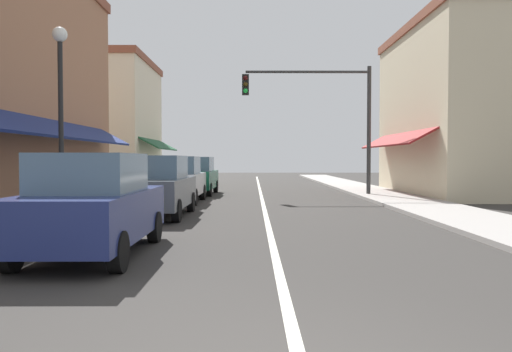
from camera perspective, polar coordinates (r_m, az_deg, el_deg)
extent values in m
plane|color=#33302D|center=(21.58, 0.65, -2.51)|extent=(80.00, 80.00, 0.00)
cube|color=gray|center=(22.17, -13.72, -2.29)|extent=(2.60, 56.00, 0.12)
cube|color=#A39E99|center=(22.36, 14.90, -2.26)|extent=(2.60, 56.00, 0.12)
cube|color=silver|center=(21.58, 0.65, -2.50)|extent=(0.14, 52.00, 0.01)
cube|color=slate|center=(16.81, -23.03, 0.85)|extent=(0.08, 10.64, 1.80)
cube|color=navy|center=(16.61, -21.14, 5.01)|extent=(1.27, 11.76, 0.73)
cube|color=slate|center=(20.12, -19.73, 13.78)|extent=(0.08, 1.10, 1.30)
cube|color=beige|center=(25.36, 21.20, 6.56)|extent=(4.15, 10.00, 7.54)
cube|color=brown|center=(25.99, 21.31, 15.31)|extent=(4.35, 10.20, 0.40)
cube|color=slate|center=(24.60, 16.76, 1.22)|extent=(0.08, 7.60, 1.80)
cube|color=maroon|center=(24.45, 15.41, 4.04)|extent=(1.27, 8.40, 0.73)
cube|color=slate|center=(22.82, 18.52, 11.32)|extent=(0.08, 1.10, 1.30)
cube|color=slate|center=(26.97, 15.44, 9.88)|extent=(0.08, 1.10, 1.30)
cube|color=beige|center=(32.92, -16.88, 5.42)|extent=(5.80, 8.00, 7.44)
cube|color=brown|center=(33.39, -16.95, 12.15)|extent=(6.00, 8.20, 0.40)
cube|color=slate|center=(32.17, -11.99, 1.41)|extent=(0.08, 6.08, 1.80)
cube|color=#194C2D|center=(32.06, -10.94, 3.56)|extent=(1.27, 6.72, 0.73)
cube|color=slate|center=(30.67, -12.71, 8.79)|extent=(0.08, 1.10, 1.30)
cube|color=slate|center=(34.09, -11.44, 8.10)|extent=(0.08, 1.10, 1.30)
cube|color=navy|center=(9.18, -17.96, -4.18)|extent=(1.73, 4.10, 0.80)
cube|color=slate|center=(9.03, -18.20, 0.36)|extent=(1.52, 2.00, 0.66)
cylinder|color=black|center=(10.75, -19.77, -5.46)|extent=(0.20, 0.62, 0.62)
cylinder|color=black|center=(10.33, -11.43, -5.68)|extent=(0.20, 0.62, 0.62)
cylinder|color=black|center=(8.28, -26.10, -7.74)|extent=(0.20, 0.62, 0.62)
cylinder|color=black|center=(7.73, -15.36, -8.29)|extent=(0.20, 0.62, 0.62)
cube|color=#4C5156|center=(14.87, -11.14, -1.81)|extent=(1.79, 4.13, 0.80)
cube|color=slate|center=(14.74, -11.23, 1.00)|extent=(1.55, 2.03, 0.66)
cylinder|color=black|center=(16.39, -12.88, -2.88)|extent=(0.21, 0.62, 0.62)
cylinder|color=black|center=(16.09, -7.38, -2.94)|extent=(0.21, 0.62, 0.62)
cylinder|color=black|center=(13.78, -15.50, -3.81)|extent=(0.21, 0.62, 0.62)
cylinder|color=black|center=(13.43, -8.99, -3.91)|extent=(0.21, 0.62, 0.62)
cube|color=#B7BABF|center=(19.54, -8.82, -0.91)|extent=(1.78, 4.12, 0.80)
cube|color=slate|center=(19.41, -8.88, 1.23)|extent=(1.55, 2.02, 0.66)
cylinder|color=black|center=(21.03, -10.36, -1.81)|extent=(0.21, 0.62, 0.62)
cylinder|color=black|center=(20.79, -6.07, -1.83)|extent=(0.21, 0.62, 0.62)
cylinder|color=black|center=(18.38, -11.93, -2.36)|extent=(0.21, 0.62, 0.62)
cylinder|color=black|center=(18.11, -7.03, -2.39)|extent=(0.21, 0.62, 0.62)
cube|color=#0F4C33|center=(23.86, -6.82, -0.39)|extent=(1.84, 4.15, 0.80)
cube|color=slate|center=(23.74, -6.86, 1.36)|extent=(1.58, 2.04, 0.66)
cylinder|color=black|center=(25.33, -8.16, -1.16)|extent=(0.22, 0.63, 0.62)
cylinder|color=black|center=(25.12, -4.59, -1.18)|extent=(0.22, 0.63, 0.62)
cylinder|color=black|center=(22.67, -9.28, -1.53)|extent=(0.22, 0.63, 0.62)
cylinder|color=black|center=(22.43, -5.30, -1.55)|extent=(0.22, 0.63, 0.62)
cylinder|color=#333333|center=(23.06, 12.67, 4.93)|extent=(0.18, 0.18, 5.79)
cylinder|color=#333333|center=(22.89, 5.86, 11.66)|extent=(5.50, 0.12, 0.12)
cube|color=black|center=(22.49, -1.20, 10.30)|extent=(0.30, 0.24, 0.90)
sphere|color=#420F0F|center=(22.41, -1.20, 11.05)|extent=(0.20, 0.20, 0.20)
sphere|color=#3D2D0C|center=(22.36, -1.20, 10.34)|extent=(0.20, 0.20, 0.20)
sphere|color=green|center=(22.33, -1.20, 9.63)|extent=(0.20, 0.20, 0.20)
cylinder|color=black|center=(13.19, -21.21, 4.35)|extent=(0.12, 0.12, 4.52)
sphere|color=white|center=(13.52, -21.35, 14.72)|extent=(0.36, 0.36, 0.36)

